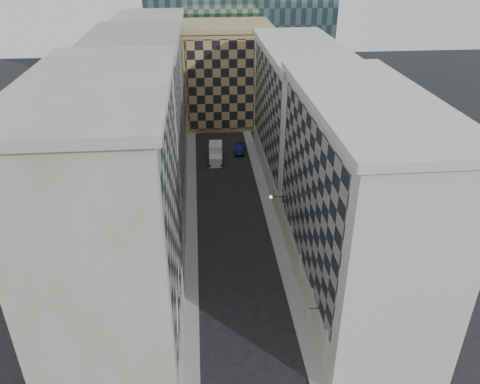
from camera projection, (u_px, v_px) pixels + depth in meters
sidewalk_west at (191, 219)px, 61.34m from camera, size 1.50×100.00×0.15m
sidewalk_east at (271, 215)px, 62.18m from camera, size 1.50×100.00×0.15m
bldg_left_a at (116, 221)px, 38.66m from camera, size 10.80×22.80×23.70m
bldg_left_b at (142, 132)px, 58.17m from camera, size 10.80×22.80×22.70m
bldg_left_c at (154, 87)px, 77.68m from camera, size 10.80×22.80×21.70m
bldg_right_a at (355, 202)px, 44.62m from camera, size 10.80×26.80×20.70m
bldg_right_b at (299, 114)px, 68.50m from camera, size 10.80×28.80×19.70m
tan_block at (227, 74)px, 90.67m from camera, size 16.80×14.80×18.80m
flagpoles_left at (178, 294)px, 36.50m from camera, size 0.10×6.33×2.33m
bracket_lamp at (272, 197)px, 53.94m from camera, size 1.98×0.36×0.36m
box_truck at (216, 154)px, 77.01m from camera, size 2.37×5.28×2.84m
dark_car at (240, 148)px, 80.41m from camera, size 2.00×4.58×1.46m
shop_sign at (307, 312)px, 40.60m from camera, size 1.20×0.80×0.89m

